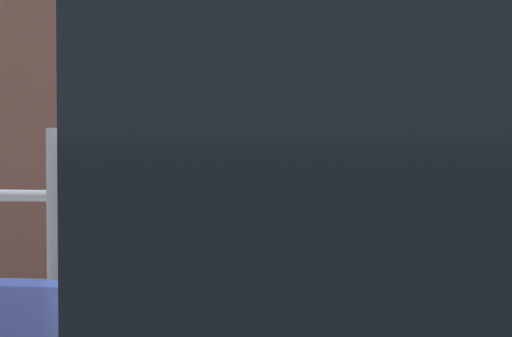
% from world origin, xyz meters
% --- Properties ---
extents(parking_meter, '(0.18, 0.19, 1.52)m').
position_xyz_m(parking_meter, '(-0.29, 0.45, 1.26)').
color(parking_meter, slate).
rests_on(parking_meter, sidewalk_curb).
extents(pedestrian_at_meter, '(0.59, 0.48, 1.58)m').
position_xyz_m(pedestrian_at_meter, '(-0.87, 0.44, 1.03)').
color(pedestrian_at_meter, black).
rests_on(pedestrian_at_meter, sidewalk_curb).
extents(background_railing, '(24.06, 0.06, 1.03)m').
position_xyz_m(background_railing, '(0.00, 2.46, 0.89)').
color(background_railing, gray).
rests_on(background_railing, sidewalk_curb).
extents(backdrop_wall, '(32.00, 0.50, 3.62)m').
position_xyz_m(backdrop_wall, '(0.00, 5.99, 1.81)').
color(backdrop_wall, brown).
rests_on(backdrop_wall, ground).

